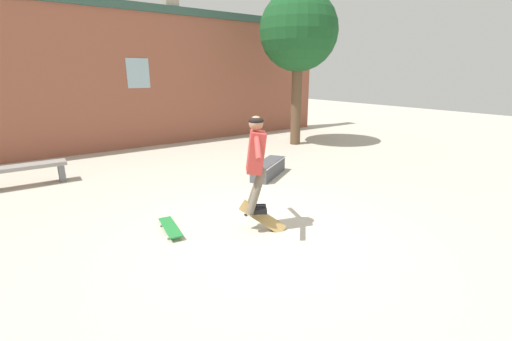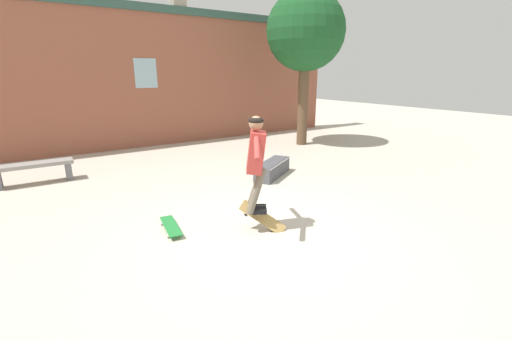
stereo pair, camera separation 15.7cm
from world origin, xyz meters
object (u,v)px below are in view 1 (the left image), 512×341
object	(u,v)px
skater	(256,156)
skateboard_flipping	(263,218)
skate_ledge	(268,169)
skateboard_resting	(170,227)
park_bench	(26,171)
tree_right	(299,32)

from	to	relation	value
skater	skateboard_flipping	distance (m)	0.98
skate_ledge	skateboard_resting	distance (m)	3.37
park_bench	skateboard_resting	bearing A→B (deg)	-66.10
tree_right	skater	bearing A→B (deg)	-137.08
tree_right	skate_ledge	distance (m)	5.20
park_bench	skateboard_resting	size ratio (longest dim) A/B	1.93
skateboard_flipping	tree_right	bearing A→B (deg)	86.67
skate_ledge	skateboard_resting	bearing A→B (deg)	173.71
park_bench	skateboard_flipping	world-z (taller)	skateboard_flipping
tree_right	skateboard_resting	size ratio (longest dim) A/B	6.00
tree_right	park_bench	distance (m)	8.40
tree_right	skateboard_flipping	world-z (taller)	tree_right
tree_right	skater	size ratio (longest dim) A/B	3.33
skate_ledge	skateboard_flipping	size ratio (longest dim) A/B	2.14
park_bench	skate_ledge	xyz separation A→B (m)	(4.69, -2.46, -0.16)
park_bench	skateboard_flipping	xyz separation A→B (m)	(2.84, -4.70, -0.13)
skate_ledge	skater	distance (m)	3.08
skateboard_resting	skate_ledge	bearing A→B (deg)	123.97
tree_right	skateboard_flipping	size ratio (longest dim) A/B	7.83
tree_right	skateboard_resting	world-z (taller)	tree_right
skate_ledge	tree_right	bearing A→B (deg)	7.02
tree_right	skateboard_resting	bearing A→B (deg)	-147.35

